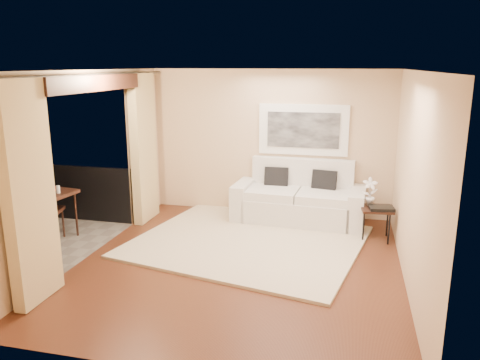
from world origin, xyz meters
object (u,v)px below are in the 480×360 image
(balcony_chair_far, at_px, (42,205))
(ice_bucket, at_px, (46,184))
(bistro_table, at_px, (49,197))
(sofa, at_px, (299,200))
(balcony_chair_near, at_px, (8,218))
(side_table, at_px, (376,211))
(orchid, at_px, (370,192))

(balcony_chair_far, relative_size, ice_bucket, 5.45)
(bistro_table, height_order, ice_bucket, ice_bucket)
(sofa, xyz_separation_m, ice_bucket, (-3.89, -1.77, 0.51))
(sofa, relative_size, ice_bucket, 11.76)
(balcony_chair_far, bearing_deg, sofa, -165.35)
(sofa, height_order, balcony_chair_near, sofa)
(side_table, distance_m, bistro_table, 5.25)
(sofa, bearing_deg, side_table, -22.01)
(sofa, height_order, side_table, sofa)
(orchid, bearing_deg, side_table, -43.85)
(balcony_chair_near, bearing_deg, bistro_table, 70.67)
(side_table, xyz_separation_m, orchid, (-0.12, 0.11, 0.29))
(balcony_chair_near, bearing_deg, side_table, 34.21)
(side_table, distance_m, balcony_chair_near, 5.74)
(orchid, bearing_deg, bistro_table, -164.64)
(balcony_chair_far, height_order, balcony_chair_near, balcony_chair_far)
(side_table, xyz_separation_m, balcony_chair_far, (-5.11, -1.43, 0.16))
(orchid, height_order, bistro_table, orchid)
(balcony_chair_far, distance_m, balcony_chair_near, 0.51)
(balcony_chair_near, xyz_separation_m, ice_bucket, (0.26, 0.63, 0.38))
(sofa, distance_m, balcony_chair_far, 4.32)
(sofa, distance_m, bistro_table, 4.23)
(sofa, distance_m, side_table, 1.46)
(orchid, bearing_deg, sofa, 156.75)
(side_table, relative_size, balcony_chair_near, 0.60)
(orchid, xyz_separation_m, balcony_chair_far, (-4.99, -1.54, -0.13))
(balcony_chair_near, height_order, ice_bucket, ice_bucket)
(side_table, bearing_deg, bistro_table, -166.17)
(side_table, height_order, orchid, orchid)
(sofa, relative_size, orchid, 5.08)
(orchid, bearing_deg, ice_bucket, -166.14)
(sofa, bearing_deg, balcony_chair_far, -148.08)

